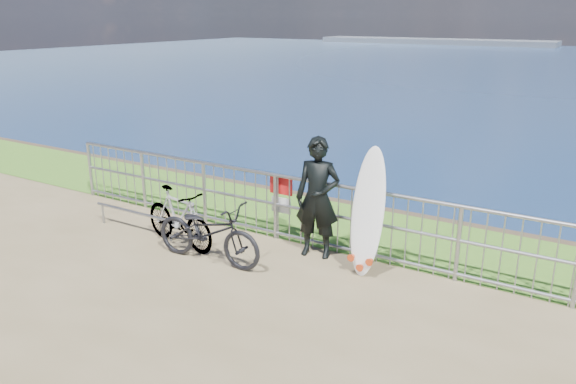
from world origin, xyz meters
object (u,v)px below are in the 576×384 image
Objects in this scene: surfer at (318,198)px; surfboard at (367,217)px; bicycle_near at (208,232)px; bicycle_far at (179,218)px.

surfer reaches higher than surfboard.
surfer is at bearing -52.66° from bicycle_near.
bicycle_near is at bearing -96.03° from bicycle_far.
surfboard reaches higher than bicycle_far.
bicycle_far is (-2.96, -0.66, -0.37)m from surfboard.
surfer reaches higher than bicycle_far.
bicycle_far is (-2.07, -0.83, -0.45)m from surfer.
surfer reaches higher than bicycle_near.
surfer is 1.01× the size of surfboard.
bicycle_near is 0.82m from bicycle_far.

